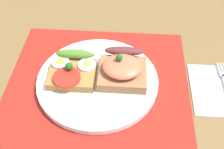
{
  "coord_description": "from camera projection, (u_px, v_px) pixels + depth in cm",
  "views": [
    {
      "loc": [
        5.75,
        -38.62,
        44.92
      ],
      "look_at": [
        3.0,
        0.0,
        3.08
      ],
      "focal_mm": 45.28,
      "sensor_mm": 36.0,
      "label": 1
    }
  ],
  "objects": [
    {
      "name": "napkin",
      "position": [
        224.0,
        88.0,
        0.58
      ],
      "size": [
        13.54,
        13.78,
        0.6
      ],
      "primitive_type": "cube",
      "color": "white",
      "rests_on": "ground_plane"
    },
    {
      "name": "sandwich_egg_tomato",
      "position": [
        72.0,
        71.0,
        0.58
      ],
      "size": [
        9.34,
        9.98,
        4.0
      ],
      "color": "#9F743B",
      "rests_on": "plate"
    },
    {
      "name": "placemat",
      "position": [
        98.0,
        83.0,
        0.59
      ],
      "size": [
        37.82,
        34.55,
        0.3
      ],
      "primitive_type": "cube",
      "color": "maroon",
      "rests_on": "ground_plane"
    },
    {
      "name": "sandwich_salmon",
      "position": [
        123.0,
        69.0,
        0.57
      ],
      "size": [
        9.69,
        10.24,
        5.75
      ],
      "color": "#9A6A44",
      "rests_on": "plate"
    },
    {
      "name": "plate",
      "position": [
        98.0,
        81.0,
        0.59
      ],
      "size": [
        25.11,
        25.11,
        1.28
      ],
      "primitive_type": "cylinder",
      "color": "white",
      "rests_on": "placemat"
    },
    {
      "name": "ground_plane",
      "position": [
        98.0,
        89.0,
        0.61
      ],
      "size": [
        120.0,
        90.0,
        3.2
      ],
      "primitive_type": "cube",
      "color": "brown"
    }
  ]
}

